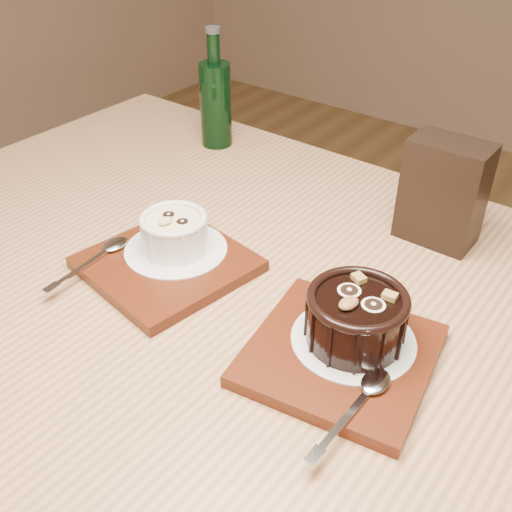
{
  "coord_description": "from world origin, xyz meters",
  "views": [
    {
      "loc": [
        0.36,
        -0.22,
        1.2
      ],
      "look_at": [
        0.04,
        0.21,
        0.81
      ],
      "focal_mm": 42.0,
      "sensor_mm": 36.0,
      "label": 1
    }
  ],
  "objects": [
    {
      "name": "spoon_left",
      "position": [
        -0.16,
        0.14,
        0.77
      ],
      "size": [
        0.04,
        0.14,
        0.01
      ],
      "primitive_type": null,
      "rotation": [
        0.0,
        0.0,
        0.08
      ],
      "color": "silver",
      "rests_on": "tray_left"
    },
    {
      "name": "tray_right",
      "position": [
        0.16,
        0.19,
        0.76
      ],
      "size": [
        0.21,
        0.21,
        0.01
      ],
      "primitive_type": "cube",
      "rotation": [
        0.0,
        0.0,
        0.16
      ],
      "color": "#54200E",
      "rests_on": "table"
    },
    {
      "name": "spoon_right",
      "position": [
        0.21,
        0.13,
        0.77
      ],
      "size": [
        0.03,
        0.13,
        0.01
      ],
      "primitive_type": null,
      "rotation": [
        0.0,
        0.0,
        -0.02
      ],
      "color": "silver",
      "rests_on": "tray_right"
    },
    {
      "name": "condiment_stand",
      "position": [
        0.15,
        0.47,
        0.82
      ],
      "size": [
        0.1,
        0.06,
        0.14
      ],
      "primitive_type": "cube",
      "rotation": [
        0.0,
        0.0,
        -0.01
      ],
      "color": "black",
      "rests_on": "table"
    },
    {
      "name": "green_bottle",
      "position": [
        -0.28,
        0.52,
        0.83
      ],
      "size": [
        0.05,
        0.05,
        0.2
      ],
      "color": "black",
      "rests_on": "table"
    },
    {
      "name": "tray_left",
      "position": [
        -0.09,
        0.2,
        0.76
      ],
      "size": [
        0.21,
        0.21,
        0.01
      ],
      "primitive_type": "cube",
      "rotation": [
        0.0,
        0.0,
        -0.16
      ],
      "color": "#54200E",
      "rests_on": "table"
    },
    {
      "name": "doily_right",
      "position": [
        0.17,
        0.21,
        0.77
      ],
      "size": [
        0.13,
        0.13,
        0.0
      ],
      "primitive_type": "cylinder",
      "color": "white",
      "rests_on": "tray_right"
    },
    {
      "name": "table",
      "position": [
        0.03,
        0.21,
        0.66
      ],
      "size": [
        1.21,
        0.82,
        0.75
      ],
      "rotation": [
        0.0,
        0.0,
        -0.01
      ],
      "color": "#986842",
      "rests_on": "ground"
    },
    {
      "name": "ramekin_dark",
      "position": [
        0.17,
        0.21,
        0.8
      ],
      "size": [
        0.1,
        0.1,
        0.06
      ],
      "rotation": [
        0.0,
        0.0,
        -0.18
      ],
      "color": "black",
      "rests_on": "doily_right"
    },
    {
      "name": "ramekin_white",
      "position": [
        -0.1,
        0.22,
        0.79
      ],
      "size": [
        0.08,
        0.08,
        0.05
      ],
      "rotation": [
        0.0,
        0.0,
        -0.08
      ],
      "color": "white",
      "rests_on": "doily_left"
    },
    {
      "name": "doily_left",
      "position": [
        -0.1,
        0.22,
        0.77
      ],
      "size": [
        0.13,
        0.13,
        0.0
      ],
      "primitive_type": "cylinder",
      "color": "white",
      "rests_on": "tray_left"
    }
  ]
}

